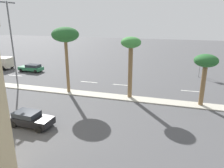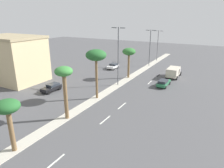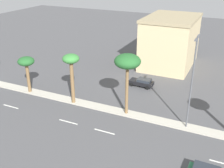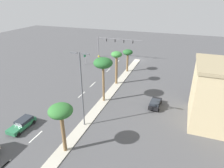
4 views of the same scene
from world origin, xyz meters
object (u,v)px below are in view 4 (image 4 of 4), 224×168
(palm_tree_center, at_px, (103,64))
(sedan_green_near, at_px, (22,124))
(street_lamp_left, at_px, (82,86))
(palm_tree_outboard, at_px, (128,53))
(palm_tree_inboard, at_px, (117,58))
(palm_tree_far, at_px, (61,113))
(directional_road_sign, at_px, (85,57))
(sedan_black_center, at_px, (155,103))
(traffic_signal_gantry, at_px, (110,44))

(palm_tree_center, relative_size, sedan_green_near, 1.87)
(street_lamp_left, bearing_deg, palm_tree_outboard, -89.40)
(palm_tree_inboard, xyz_separation_m, palm_tree_far, (-0.67, 22.44, -0.34))
(directional_road_sign, height_order, sedan_green_near, directional_road_sign)
(palm_tree_center, height_order, sedan_black_center, palm_tree_center)
(traffic_signal_gantry, bearing_deg, street_lamp_left, 104.45)
(sedan_green_near, bearing_deg, traffic_signal_gantry, -89.48)
(palm_tree_outboard, xyz_separation_m, sedan_black_center, (-9.83, 15.67, -4.20))
(palm_tree_far, xyz_separation_m, sedan_black_center, (-9.32, -15.17, -5.16))
(palm_tree_inboard, bearing_deg, sedan_black_center, 143.93)
(palm_tree_inboard, height_order, palm_tree_far, palm_tree_inboard)
(palm_tree_center, relative_size, sedan_black_center, 2.08)
(traffic_signal_gantry, bearing_deg, directional_road_sign, 61.04)
(traffic_signal_gantry, relative_size, palm_tree_far, 2.09)
(directional_road_sign, xyz_separation_m, sedan_green_near, (-4.88, 30.32, -1.61))
(street_lamp_left, bearing_deg, palm_tree_center, -89.47)
(directional_road_sign, relative_size, sedan_black_center, 0.81)
(directional_road_sign, xyz_separation_m, palm_tree_outboard, (-13.18, 1.41, 2.59))
(palm_tree_center, bearing_deg, palm_tree_far, 91.30)
(palm_tree_far, bearing_deg, directional_road_sign, -67.00)
(sedan_green_near, bearing_deg, palm_tree_outboard, -106.02)
(street_lamp_left, bearing_deg, directional_road_sign, -63.01)
(directional_road_sign, bearing_deg, palm_tree_outboard, 173.90)
(palm_tree_inboard, height_order, palm_tree_center, palm_tree_center)
(traffic_signal_gantry, relative_size, sedan_green_near, 3.15)
(traffic_signal_gantry, relative_size, palm_tree_outboard, 2.45)
(traffic_signal_gantry, height_order, palm_tree_inboard, palm_tree_inboard)
(palm_tree_outboard, bearing_deg, palm_tree_center, 90.64)
(palm_tree_inboard, distance_m, street_lamp_left, 16.61)
(palm_tree_inboard, xyz_separation_m, palm_tree_center, (-0.35, 8.38, 1.24))
(traffic_signal_gantry, xyz_separation_m, palm_tree_center, (-8.84, 26.38, 3.05))
(directional_road_sign, relative_size, palm_tree_center, 0.39)
(directional_road_sign, height_order, palm_tree_outboard, palm_tree_outboard)
(sedan_black_center, bearing_deg, palm_tree_outboard, -57.91)
(palm_tree_inboard, relative_size, sedan_green_near, 1.64)
(palm_tree_outboard, bearing_deg, directional_road_sign, -6.10)
(palm_tree_far, relative_size, sedan_black_center, 1.68)
(palm_tree_center, distance_m, sedan_black_center, 11.82)
(palm_tree_outboard, xyz_separation_m, palm_tree_far, (-0.51, 30.84, 0.97))
(traffic_signal_gantry, xyz_separation_m, sedan_green_near, (-0.35, 38.51, -3.70))
(traffic_signal_gantry, xyz_separation_m, palm_tree_outboard, (-8.65, 9.60, 0.50))
(traffic_signal_gantry, distance_m, sedan_green_near, 38.69)
(palm_tree_inboard, relative_size, street_lamp_left, 0.64)
(traffic_signal_gantry, distance_m, palm_tree_inboard, 19.99)
(palm_tree_outboard, distance_m, palm_tree_far, 30.86)
(palm_tree_far, bearing_deg, traffic_signal_gantry, -77.24)
(palm_tree_outboard, xyz_separation_m, sedan_green_near, (8.30, 28.91, -4.20))
(sedan_black_center, bearing_deg, traffic_signal_gantry, -53.83)
(palm_tree_center, bearing_deg, traffic_signal_gantry, -71.48)
(directional_road_sign, height_order, palm_tree_inboard, palm_tree_inboard)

